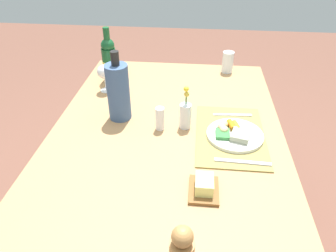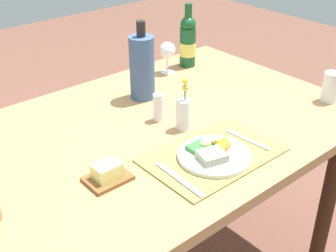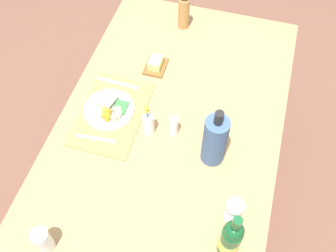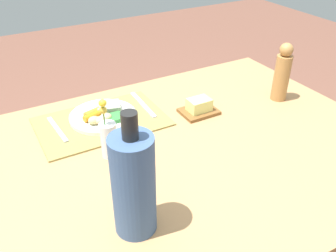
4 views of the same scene
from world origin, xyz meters
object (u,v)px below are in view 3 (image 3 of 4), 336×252
Objects in this scene: salt_shaker at (174,126)px; wine_bottle at (231,239)px; butter_dish at (156,64)px; cooler_bottle at (215,140)px; dinner_plate at (110,109)px; water_tumbler at (43,241)px; flower_vase at (148,123)px; wine_glass at (235,207)px; pepper_mill at (184,10)px; fork at (118,83)px; knife at (96,139)px; dining_table at (172,128)px.

wine_bottle is (0.45, 0.33, 0.07)m from salt_shaker.
salt_shaker is 0.80× the size of butter_dish.
salt_shaker reaches higher than butter_dish.
cooler_bottle is at bearing -159.74° from wine_bottle.
salt_shaker reaches higher than dinner_plate.
flower_vase is at bearing 160.30° from water_tumbler.
butter_dish is (-0.67, -0.51, -0.08)m from wine_glass.
wine_bottle is at bearing 20.26° from cooler_bottle.
fork is at bearing -22.34° from pepper_mill.
knife is 0.56× the size of cooler_bottle.
cooler_bottle is 2.61× the size of water_tumbler.
fork is at bearing -134.14° from flower_vase.
water_tumbler reaches higher than butter_dish.
dinner_plate is 1.21× the size of flower_vase.
pepper_mill is at bearing 159.95° from fork.
butter_dish is (-0.16, 0.14, 0.01)m from fork.
wine_bottle is at bearing 53.14° from dinner_plate.
flower_vase reaches higher than water_tumbler.
flower_vase is (-0.42, -0.43, -0.05)m from wine_bottle.
knife is at bearing -116.15° from wine_bottle.
salt_shaker is 0.56m from wine_bottle.
flower_vase is (0.10, -0.08, 0.15)m from dining_table.
wine_bottle is at bearing 34.40° from dining_table.
fork is 1.08× the size of flower_vase.
dinner_plate is 1.04× the size of pepper_mill.
wine_bottle is 0.96m from butter_dish.
knife is 0.60× the size of wine_bottle.
water_tumbler is 0.93× the size of butter_dish.
fork is at bearing -128.12° from wine_glass.
wine_glass is 0.49× the size of wine_bottle.
dinner_plate reaches higher than fork.
dinner_plate is at bearing 173.26° from knife.
salt_shaker is at bearing -111.62° from cooler_bottle.
wine_glass is at bearing 41.78° from dining_table.
wine_glass reaches higher than water_tumbler.
wine_glass is at bearing 61.03° from dinner_plate.
pepper_mill is 0.35m from butter_dish.
fork is at bearing -178.94° from water_tumbler.
dining_table is 8.09× the size of flower_vase.
wine_bottle reaches higher than butter_dish.
dinner_plate is at bearing -105.41° from flower_vase.
cooler_bottle is (0.15, 0.22, 0.22)m from dining_table.
wine_bottle is at bearing 2.61° from wine_glass.
dining_table is at bearing 70.58° from fork.
fork is 0.84m from wine_glass.
dinner_plate is (0.04, -0.28, 0.11)m from dining_table.
dinner_plate is 1.33× the size of knife.
wine_glass reaches higher than salt_shaker.
pepper_mill is at bearing -155.53° from wine_glass.
wine_bottle is (0.52, 0.36, 0.21)m from dining_table.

